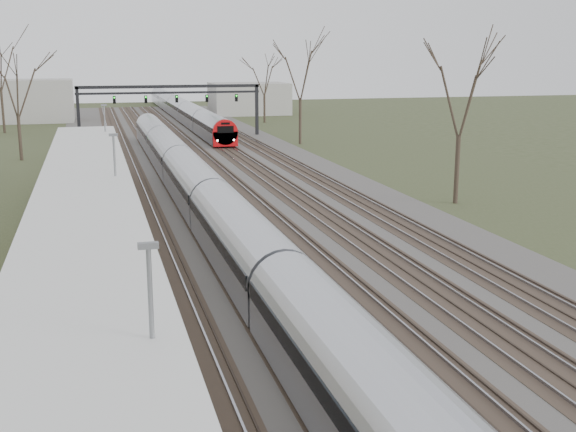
% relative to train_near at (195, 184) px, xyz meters
% --- Properties ---
extents(track_bed, '(24.00, 160.00, 0.22)m').
position_rel_train_near_xyz_m(track_bed, '(2.76, 9.39, -1.42)').
color(track_bed, '#474442').
rests_on(track_bed, ground).
extents(platform, '(3.50, 69.00, 1.00)m').
position_rel_train_near_xyz_m(platform, '(-6.55, -8.11, -0.98)').
color(platform, '#9E9B93').
rests_on(platform, ground).
extents(canopy, '(4.10, 50.00, 3.11)m').
position_rel_train_near_xyz_m(canopy, '(-6.55, -12.63, 2.45)').
color(canopy, slate).
rests_on(canopy, platform).
extents(signal_gantry, '(21.00, 0.59, 6.08)m').
position_rel_train_near_xyz_m(signal_gantry, '(2.79, 39.38, 3.43)').
color(signal_gantry, black).
rests_on(signal_gantry, ground).
extents(tree_east_far, '(5.00, 5.00, 10.30)m').
position_rel_train_near_xyz_m(tree_east_far, '(16.50, -3.61, 5.81)').
color(tree_east_far, '#2D231C').
rests_on(tree_east_far, ground).
extents(train_near, '(2.62, 75.21, 3.05)m').
position_rel_train_near_xyz_m(train_near, '(0.00, 0.00, 0.00)').
color(train_near, '#A9ABB3').
rests_on(train_near, ground).
extents(train_far, '(2.62, 75.21, 3.05)m').
position_rel_train_near_xyz_m(train_far, '(7.00, 64.78, 0.00)').
color(train_far, '#A9ABB3').
rests_on(train_far, ground).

